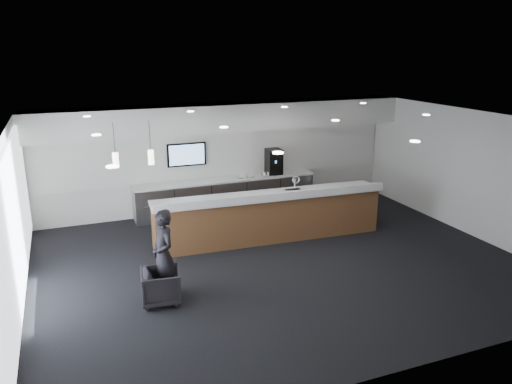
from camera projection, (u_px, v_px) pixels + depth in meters
name	position (u px, v px, depth m)	size (l,w,h in m)	color
ground	(280.00, 263.00, 10.62)	(10.00, 10.00, 0.00)	black
ceiling	(282.00, 122.00, 9.77)	(10.00, 8.00, 0.02)	black
back_wall	(221.00, 156.00, 13.76)	(10.00, 0.02, 3.00)	silver
left_wall	(12.00, 227.00, 8.43)	(0.02, 8.00, 3.00)	silver
right_wall	(471.00, 173.00, 11.96)	(0.02, 8.00, 3.00)	silver
soffit_bulkhead	(226.00, 117.00, 13.04)	(10.00, 0.90, 0.70)	white
alcove_panel	(222.00, 153.00, 13.71)	(9.80, 0.06, 1.40)	white
window_blinds_wall	(14.00, 226.00, 8.45)	(0.04, 7.36, 2.55)	silver
back_credenza	(226.00, 195.00, 13.73)	(5.06, 0.66, 0.95)	gray
wall_tv	(187.00, 154.00, 13.29)	(1.05, 0.08, 0.62)	black
pendant_left	(154.00, 161.00, 9.85)	(0.12, 0.12, 0.30)	#FFF1C6
pendant_right	(118.00, 164.00, 9.61)	(0.12, 0.12, 0.30)	#FFF1C6
ceiling_can_lights	(282.00, 124.00, 9.78)	(7.00, 5.00, 0.02)	silver
service_counter	(269.00, 216.00, 11.77)	(5.53, 1.18, 1.49)	brown
coffee_machine	(274.00, 161.00, 14.04)	(0.43, 0.54, 0.71)	black
info_sign_left	(241.00, 174.00, 13.62)	(0.16, 0.02, 0.22)	white
info_sign_right	(251.00, 173.00, 13.69)	(0.20, 0.02, 0.27)	white
armchair	(161.00, 286.00, 8.91)	(0.67, 0.69, 0.63)	black
lounge_guest	(163.00, 254.00, 8.97)	(0.61, 0.40, 1.66)	black
cup_0	(269.00, 173.00, 13.97)	(0.10, 0.10, 0.09)	white
cup_1	(264.00, 174.00, 13.92)	(0.10, 0.10, 0.09)	white
cup_2	(259.00, 174.00, 13.87)	(0.10, 0.10, 0.09)	white
cup_3	(255.00, 175.00, 13.82)	(0.10, 0.10, 0.09)	white
cup_4	(250.00, 175.00, 13.77)	(0.10, 0.10, 0.09)	white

